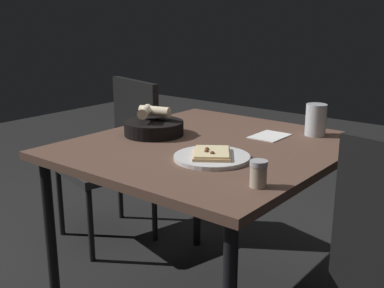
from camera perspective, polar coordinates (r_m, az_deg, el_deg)
name	(u,v)px	position (r m, az deg, el deg)	size (l,w,h in m)	color
dining_table	(209,160)	(1.84, 2.02, -1.90)	(1.03, 0.94, 0.74)	brown
pizza_plate	(212,156)	(1.62, 2.39, -1.48)	(0.26, 0.26, 0.04)	silver
bread_basket	(153,126)	(1.95, -4.62, 2.16)	(0.24, 0.24, 0.12)	black
beer_glass	(316,122)	(1.99, 14.55, 2.58)	(0.08, 0.08, 0.13)	silver
pepper_shaker	(258,175)	(1.37, 7.93, -3.71)	(0.05, 0.05, 0.08)	#BFB299
napkin	(270,136)	(1.95, 9.27, 0.94)	(0.16, 0.12, 0.00)	white
chair_near	(118,150)	(2.64, -8.84, -0.76)	(0.53, 0.53, 0.87)	#262626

